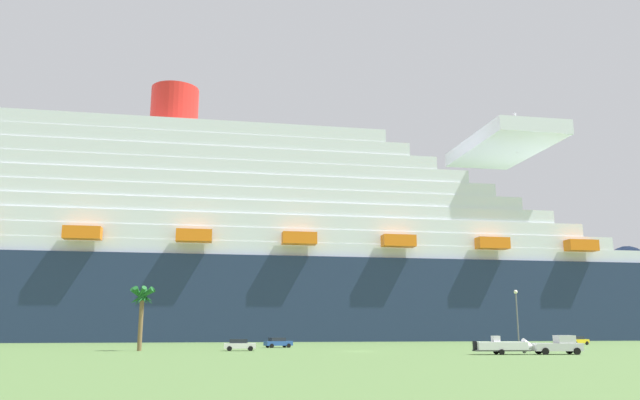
# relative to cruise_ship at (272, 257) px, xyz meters

# --- Properties ---
(ground_plane) EXTENTS (600.00, 600.00, 0.00)m
(ground_plane) POSITION_rel_cruise_ship_xyz_m (-2.26, -47.29, -21.18)
(ground_plane) COLOR #4C6B38
(cruise_ship) EXTENTS (248.36, 53.19, 70.06)m
(cruise_ship) POSITION_rel_cruise_ship_xyz_m (0.00, 0.00, 0.00)
(cruise_ship) COLOR #1E2D4C
(cruise_ship) RESTS_ON ground_plane
(pickup_truck) EXTENTS (5.89, 3.16, 2.20)m
(pickup_truck) POSITION_rel_cruise_ship_xyz_m (17.23, -92.88, -20.13)
(pickup_truck) COLOR silver
(pickup_truck) RESTS_ON ground_plane
(small_boat_on_trailer) EXTENTS (8.08, 3.21, 2.15)m
(small_boat_on_trailer) POSITION_rel_cruise_ship_xyz_m (11.14, -91.61, -20.21)
(small_boat_on_trailer) COLOR #595960
(small_boat_on_trailer) RESTS_ON ground_plane
(palm_tree) EXTENTS (3.65, 3.63, 8.77)m
(palm_tree) POSITION_rel_cruise_ship_xyz_m (-30.64, -67.80, -14.34)
(palm_tree) COLOR brown
(palm_tree) RESTS_ON ground_plane
(street_lamp) EXTENTS (0.56, 0.56, 8.57)m
(street_lamp) POSITION_rel_cruise_ship_xyz_m (22.64, -76.07, -15.65)
(street_lamp) COLOR slate
(street_lamp) RESTS_ON ground_plane
(parked_car_blue_suv) EXTENTS (4.62, 2.63, 1.58)m
(parked_car_blue_suv) POSITION_rel_cruise_ship_xyz_m (-9.59, -58.50, -20.34)
(parked_car_blue_suv) COLOR #264C99
(parked_car_blue_suv) RESTS_ON ground_plane
(parked_car_white_van) EXTENTS (4.46, 2.35, 1.58)m
(parked_car_white_van) POSITION_rel_cruise_ship_xyz_m (-17.43, -71.09, -20.34)
(parked_car_white_van) COLOR white
(parked_car_white_van) RESTS_ON ground_plane
(parked_car_yellow_taxi) EXTENTS (4.49, 2.55, 1.58)m
(parked_car_yellow_taxi) POSITION_rel_cruise_ship_xyz_m (47.68, -55.98, -20.35)
(parked_car_yellow_taxi) COLOR yellow
(parked_car_yellow_taxi) RESTS_ON ground_plane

